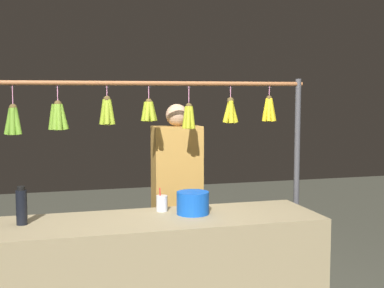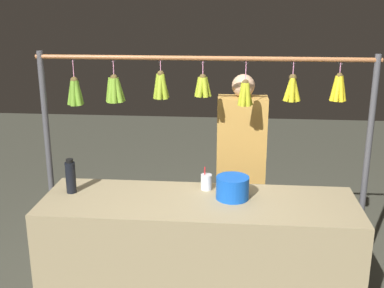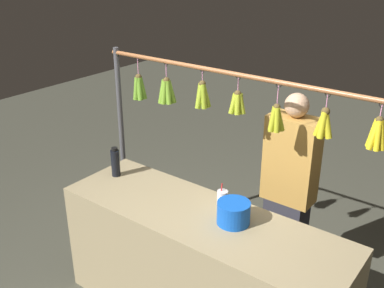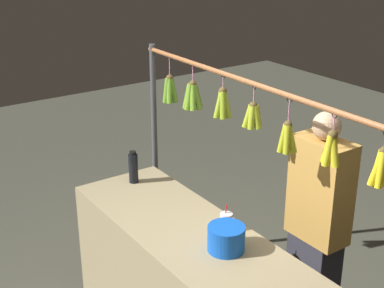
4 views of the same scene
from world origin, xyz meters
TOP-DOWN VIEW (x-y plane):
  - market_counter at (0.00, 0.00)m, footprint 2.08×0.65m
  - display_rack at (0.05, -0.41)m, footprint 2.38×0.15m
  - water_bottle at (0.88, -0.06)m, footprint 0.07×0.07m
  - blue_bucket at (-0.22, -0.06)m, footprint 0.22×0.22m
  - drink_cup at (-0.04, -0.20)m, footprint 0.08×0.08m
  - vendor_person at (-0.28, -0.74)m, footprint 0.38×0.21m

SIDE VIEW (x-z plane):
  - market_counter at x=0.00m, z-range 0.00..0.88m
  - vendor_person at x=-0.28m, z-range -0.01..1.60m
  - drink_cup at x=-0.04m, z-range 0.86..1.02m
  - blue_bucket at x=-0.22m, z-range 0.88..1.04m
  - water_bottle at x=0.88m, z-range 0.88..1.12m
  - display_rack at x=0.05m, z-range 0.44..2.24m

